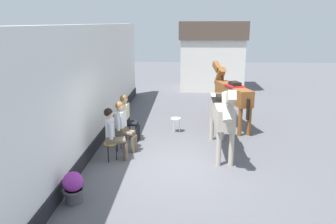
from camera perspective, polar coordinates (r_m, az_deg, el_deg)
ground_plane at (r=11.51m, az=2.47°, el=-2.82°), size 40.00×40.00×0.00m
pub_facade_wall at (r=10.02m, az=-12.29°, el=3.29°), size 0.34×14.00×3.40m
distant_cottage at (r=18.47m, az=7.20°, el=9.40°), size 3.40×2.60×3.50m
seated_visitor_near at (r=8.82m, az=-9.18°, el=-3.21°), size 0.61×0.48×1.39m
seated_visitor_middle at (r=9.44m, az=-7.49°, el=-1.95°), size 0.61×0.48×1.39m
seated_visitor_far at (r=10.30m, az=-6.83°, el=-0.52°), size 0.61×0.49×1.39m
saddled_horse_near at (r=9.20m, az=8.96°, el=0.02°), size 0.51×3.00×2.06m
saddled_horse_far at (r=11.78m, az=10.47°, el=3.18°), size 1.12×2.91×2.06m
flower_planter_near at (r=7.13m, az=-15.43°, el=-11.85°), size 0.43×0.43×0.64m
spare_stool_white at (r=11.09m, az=1.28°, el=-1.32°), size 0.32×0.32×0.46m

